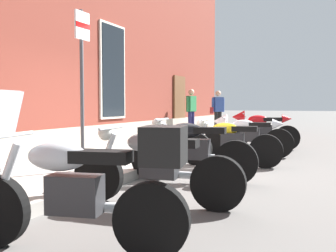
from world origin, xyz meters
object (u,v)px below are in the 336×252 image
object	(u,v)px
motorcycle_grey_naked	(154,166)
motorcycle_black_naked	(191,151)
parking_sign	(82,68)
pedestrian_striped_shirt	(191,109)
pedestrian_blue_top	(218,109)
motorcycle_silver_touring	(82,186)
motorcycle_white_sport	(244,133)
motorcycle_yellow_naked	(229,143)
motorcycle_red_sport	(259,128)

from	to	relation	value
motorcycle_grey_naked	motorcycle_black_naked	world-z (taller)	motorcycle_black_naked
parking_sign	motorcycle_grey_naked	bearing A→B (deg)	-119.48
pedestrian_striped_shirt	pedestrian_blue_top	distance (m)	1.17
motorcycle_silver_touring	motorcycle_grey_naked	size ratio (longest dim) A/B	0.92
motorcycle_black_naked	motorcycle_white_sport	bearing A→B (deg)	-2.16
pedestrian_blue_top	parking_sign	distance (m)	9.26
motorcycle_yellow_naked	motorcycle_white_sport	xyz separation A→B (m)	(1.60, 0.05, 0.07)
pedestrian_blue_top	motorcycle_red_sport	bearing A→B (deg)	-149.48
motorcycle_black_naked	motorcycle_red_sport	bearing A→B (deg)	-2.20
pedestrian_striped_shirt	motorcycle_silver_touring	bearing A→B (deg)	-164.63
motorcycle_black_naked	pedestrian_striped_shirt	xyz separation A→B (m)	(7.75, 2.80, 0.57)
pedestrian_blue_top	parking_sign	xyz separation A→B (m)	(-9.22, -0.40, 0.76)
pedestrian_striped_shirt	parking_sign	xyz separation A→B (m)	(-8.34, -1.17, 0.74)
motorcycle_yellow_naked	pedestrian_striped_shirt	distance (m)	6.77
motorcycle_black_naked	motorcycle_silver_touring	bearing A→B (deg)	-176.53
parking_sign	motorcycle_black_naked	bearing A→B (deg)	-70.33
motorcycle_yellow_naked	pedestrian_blue_top	world-z (taller)	pedestrian_blue_top
motorcycle_silver_touring	parking_sign	xyz separation A→B (m)	(2.56, 1.83, 1.24)
motorcycle_silver_touring	motorcycle_red_sport	xyz separation A→B (m)	(8.00, 0.00, 0.01)
pedestrian_striped_shirt	pedestrian_blue_top	xyz separation A→B (m)	(0.88, -0.76, -0.03)
motorcycle_silver_touring	motorcycle_yellow_naked	distance (m)	4.85
pedestrian_striped_shirt	pedestrian_blue_top	world-z (taller)	pedestrian_striped_shirt
motorcycle_yellow_naked	parking_sign	size ratio (longest dim) A/B	0.79
motorcycle_black_naked	parking_sign	xyz separation A→B (m)	(-0.59, 1.64, 1.31)
motorcycle_silver_touring	parking_sign	distance (m)	3.38
parking_sign	motorcycle_yellow_naked	bearing A→B (deg)	-38.41
motorcycle_grey_naked	motorcycle_red_sport	size ratio (longest dim) A/B	1.09
motorcycle_silver_touring	motorcycle_red_sport	distance (m)	8.00
motorcycle_silver_touring	motorcycle_red_sport	size ratio (longest dim) A/B	1.00
motorcycle_yellow_naked	motorcycle_red_sport	world-z (taller)	motorcycle_red_sport
motorcycle_yellow_naked	pedestrian_blue_top	xyz separation A→B (m)	(6.94, 2.22, 0.57)
motorcycle_silver_touring	motorcycle_yellow_naked	world-z (taller)	motorcycle_silver_touring
motorcycle_red_sport	pedestrian_striped_shirt	bearing A→B (deg)	45.90
motorcycle_red_sport	parking_sign	size ratio (longest dim) A/B	0.78
motorcycle_white_sport	motorcycle_grey_naked	bearing A→B (deg)	179.47
motorcycle_grey_naked	motorcycle_yellow_naked	world-z (taller)	motorcycle_grey_naked
motorcycle_red_sport	parking_sign	bearing A→B (deg)	161.46
motorcycle_yellow_naked	pedestrian_striped_shirt	size ratio (longest dim) A/B	1.25
motorcycle_silver_touring	motorcycle_black_naked	xyz separation A→B (m)	(3.15, 0.19, -0.07)
motorcycle_red_sport	parking_sign	world-z (taller)	parking_sign
motorcycle_silver_touring	motorcycle_white_sport	bearing A→B (deg)	0.59
motorcycle_grey_naked	parking_sign	world-z (taller)	parking_sign
motorcycle_silver_touring	motorcycle_black_naked	distance (m)	3.15
motorcycle_red_sport	pedestrian_blue_top	xyz separation A→B (m)	(3.78, 2.23, 0.47)
motorcycle_yellow_naked	parking_sign	world-z (taller)	parking_sign
motorcycle_black_naked	motorcycle_white_sport	xyz separation A→B (m)	(3.31, -0.12, 0.05)
parking_sign	motorcycle_white_sport	bearing A→B (deg)	-24.37
motorcycle_black_naked	motorcycle_yellow_naked	world-z (taller)	motorcycle_black_naked
motorcycle_grey_naked	motorcycle_black_naked	xyz separation A→B (m)	(1.56, 0.08, 0.02)
motorcycle_silver_touring	motorcycle_white_sport	world-z (taller)	motorcycle_silver_touring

